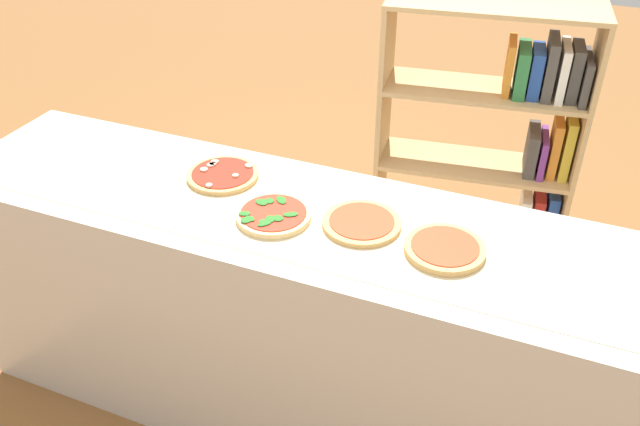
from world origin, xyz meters
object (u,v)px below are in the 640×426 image
(pizza_mushroom_0, at_px, (223,175))
(pizza_plain_2, at_px, (362,223))
(pizza_spinach_1, at_px, (273,215))
(pizza_plain_3, at_px, (445,249))
(bookshelf, at_px, (499,174))

(pizza_mushroom_0, height_order, pizza_plain_2, pizza_mushroom_0)
(pizza_spinach_1, xyz_separation_m, pizza_plain_2, (0.27, 0.07, -0.00))
(pizza_mushroom_0, bearing_deg, pizza_plain_3, -8.80)
(pizza_mushroom_0, height_order, pizza_spinach_1, pizza_spinach_1)
(pizza_spinach_1, relative_size, pizza_plain_3, 0.99)
(pizza_mushroom_0, distance_m, pizza_plain_3, 0.80)
(pizza_plain_2, height_order, bookshelf, bookshelf)
(pizza_plain_3, bearing_deg, pizza_mushroom_0, 171.20)
(bookshelf, bearing_deg, pizza_plain_2, -107.24)
(bookshelf, bearing_deg, pizza_mushroom_0, -133.75)
(pizza_mushroom_0, bearing_deg, bookshelf, 46.25)
(pizza_mushroom_0, bearing_deg, pizza_spinach_1, -30.50)
(pizza_plain_3, bearing_deg, bookshelf, 88.25)
(pizza_mushroom_0, xyz_separation_m, pizza_plain_2, (0.53, -0.09, -0.00))
(bookshelf, bearing_deg, pizza_plain_3, -91.75)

